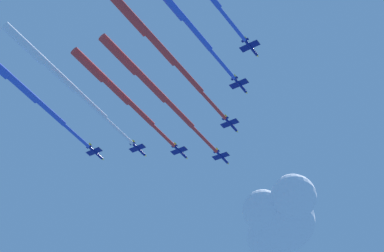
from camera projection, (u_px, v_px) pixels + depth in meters
name	position (u px, v px, depth m)	size (l,w,h in m)	color
jet_lead	(148.00, 83.00, 240.95)	(45.01, 72.22, 4.39)	navy
jet_port_inner	(114.00, 88.00, 245.28)	(39.35, 63.04, 4.36)	navy
jet_starboard_inner	(158.00, 45.00, 230.23)	(44.63, 69.79, 4.33)	navy
jet_port_mid	(56.00, 72.00, 240.86)	(46.02, 72.75, 4.33)	navy
jet_port_outer	(20.00, 86.00, 240.07)	(40.85, 63.95, 4.34)	navy
cloud_puff	(280.00, 218.00, 274.41)	(48.84, 35.75, 29.50)	white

